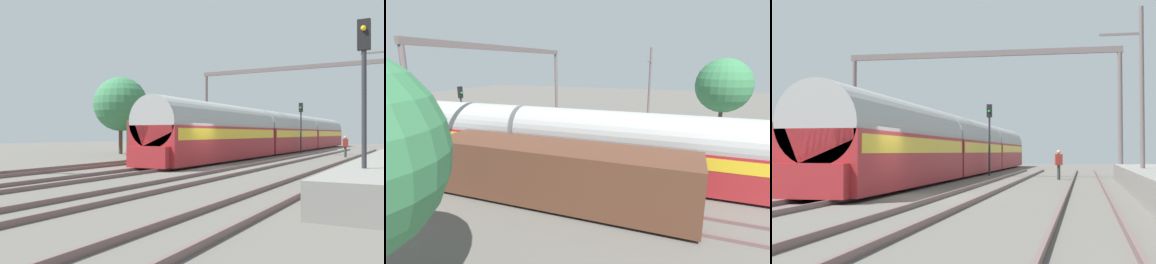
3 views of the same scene
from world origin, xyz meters
TOP-DOWN VIEW (x-y plane):
  - ground at (0.00, 0.00)m, footprint 120.00×120.00m
  - track_far_west at (-6.30, 0.00)m, footprint 1.52×60.00m
  - track_west at (-2.10, 0.00)m, footprint 1.52×60.00m
  - track_east at (2.10, 0.00)m, footprint 1.52×60.00m
  - track_far_east at (6.30, 0.00)m, footprint 1.52×60.00m
  - platform at (10.11, 2.00)m, footprint 4.40×28.00m
  - passenger_train at (-2.10, 21.14)m, footprint 2.93×49.20m
  - freight_car at (-6.30, 8.51)m, footprint 2.80×13.00m
  - person_crossing at (4.74, 14.42)m, footprint 0.46×0.36m
  - railway_signal_far at (-0.18, 19.66)m, footprint 0.36×0.30m
  - catenary_gantry at (0.00, 15.35)m, footprint 16.99×0.28m
  - catenary_pole_east_mid at (8.65, 6.31)m, footprint 1.90×0.20m
  - tree_east_background at (12.23, -0.03)m, footprint 5.03×5.03m

SIDE VIEW (x-z plane):
  - ground at x=0.00m, z-range 0.00..0.00m
  - track_far_west at x=-6.30m, z-range 0.00..0.16m
  - track_west at x=-2.10m, z-range 0.00..0.16m
  - track_east at x=2.10m, z-range 0.00..0.16m
  - track_far_east at x=6.30m, z-range 0.00..0.16m
  - platform at x=10.11m, z-range 0.00..0.90m
  - person_crossing at x=4.74m, z-range 0.16..1.89m
  - freight_car at x=-6.30m, z-range 0.12..2.82m
  - passenger_train at x=-2.10m, z-range 0.06..3.88m
  - railway_signal_far at x=-0.18m, z-range 0.69..5.59m
  - catenary_pole_east_mid at x=8.65m, z-range 0.15..8.15m
  - tree_east_background at x=12.23m, z-range 1.05..8.21m
  - catenary_gantry at x=0.00m, z-range 2.00..9.86m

